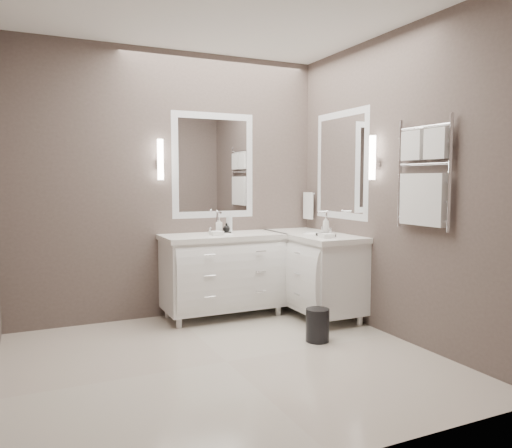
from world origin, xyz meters
name	(u,v)px	position (x,y,z in m)	size (l,w,h in m)	color
floor	(227,362)	(0.00, 0.00, -0.01)	(3.20, 3.00, 0.01)	beige
wall_back	(171,185)	(0.00, 1.50, 1.35)	(3.20, 0.01, 2.70)	#534742
wall_front	(342,190)	(0.00, -1.50, 1.35)	(3.20, 0.01, 2.70)	#534742
wall_right	(395,185)	(1.60, 0.00, 1.35)	(0.01, 3.00, 2.70)	#534742
vanity_back	(223,270)	(0.45, 1.23, 0.49)	(1.24, 0.59, 0.97)	white
vanity_right	(313,268)	(1.33, 0.90, 0.49)	(0.59, 1.24, 0.97)	white
mirror_back	(213,166)	(0.45, 1.49, 1.55)	(0.90, 0.02, 1.10)	white
mirror_right	(341,165)	(1.59, 0.80, 1.55)	(0.02, 0.90, 1.10)	white
sconce_back	(160,160)	(-0.13, 1.43, 1.59)	(0.06, 0.06, 0.40)	white
sconce_right	(372,159)	(1.53, 0.22, 1.59)	(0.06, 0.06, 0.40)	white
towel_bar_corner	(308,205)	(1.54, 1.36, 1.12)	(0.03, 0.22, 0.30)	white
towel_ladder	(423,181)	(1.55, -0.40, 1.39)	(0.06, 0.58, 0.90)	white
waste_bin	(317,325)	(0.90, 0.13, 0.14)	(0.20, 0.20, 0.29)	black
amenity_tray_back	(223,233)	(0.46, 1.25, 0.86)	(0.14, 0.11, 0.02)	black
amenity_tray_right	(326,235)	(1.29, 0.62, 0.86)	(0.13, 0.18, 0.03)	black
water_bottle	(229,225)	(0.53, 1.24, 0.94)	(0.06, 0.06, 0.18)	silver
soap_bottle_a	(219,225)	(0.43, 1.27, 0.94)	(0.07, 0.07, 0.14)	white
soap_bottle_b	(226,227)	(0.49, 1.22, 0.92)	(0.07, 0.07, 0.09)	black
soap_bottle_c	(326,225)	(1.29, 0.62, 0.96)	(0.07, 0.07, 0.18)	white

